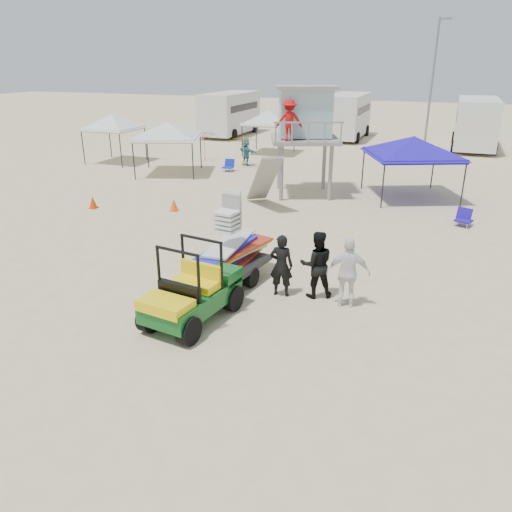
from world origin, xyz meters
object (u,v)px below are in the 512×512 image
(utility_cart, at_px, (190,286))
(man_left, at_px, (281,265))
(surf_trailer, at_px, (231,251))
(lifeguard_tower, at_px, (304,117))
(canopy_blue, at_px, (414,140))

(utility_cart, xyz_separation_m, man_left, (1.52, 2.03, -0.05))
(utility_cart, height_order, surf_trailer, surf_trailer)
(surf_trailer, distance_m, lifeguard_tower, 10.32)
(man_left, height_order, lifeguard_tower, lifeguard_tower)
(man_left, distance_m, canopy_blue, 11.63)
(utility_cart, relative_size, man_left, 1.59)
(utility_cart, xyz_separation_m, canopy_blue, (3.68, 13.34, 1.64))
(utility_cart, bearing_deg, canopy_blue, 74.56)
(utility_cart, relative_size, surf_trailer, 0.96)
(lifeguard_tower, bearing_deg, man_left, -76.92)
(surf_trailer, xyz_separation_m, canopy_blue, (3.68, 11.01, 1.60))
(utility_cart, relative_size, canopy_blue, 0.57)
(man_left, xyz_separation_m, canopy_blue, (2.16, 11.31, 1.69))
(man_left, distance_m, lifeguard_tower, 10.87)
(utility_cart, height_order, man_left, utility_cart)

